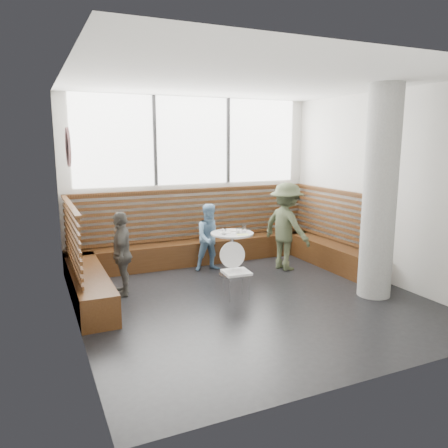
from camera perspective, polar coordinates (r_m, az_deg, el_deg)
name	(u,v)px	position (r m, az deg, el deg)	size (l,w,h in m)	color
room	(252,195)	(6.37, 3.69, 3.78)	(5.00, 5.00, 3.20)	silver
booth	(207,248)	(8.17, -2.23, -3.16)	(5.00, 2.50, 1.44)	#3E230F
concrete_column	(380,194)	(6.97, 19.70, 3.77)	(0.50, 0.50, 3.20)	gray
wall_art	(68,147)	(6.00, -19.71, 9.44)	(0.50, 0.50, 0.03)	white
cafe_table	(232,245)	(7.77, 1.06, -2.74)	(0.76, 0.76, 0.78)	silver
cafe_chair	(234,266)	(6.69, 1.37, -5.53)	(0.41, 0.40, 0.85)	white
adult_man	(286,227)	(8.17, 8.14, -0.33)	(1.05, 0.60, 1.63)	#464F34
child_back	(211,237)	(8.06, -1.73, -1.77)	(0.61, 0.47, 1.25)	#6992B7
child_left	(122,254)	(6.95, -13.19, -3.79)	(0.77, 0.32, 1.32)	#52504B
plate_near	(225,232)	(7.72, 0.13, -1.08)	(0.21, 0.21, 0.01)	white
plate_far	(235,230)	(7.87, 1.38, -0.85)	(0.20, 0.20, 0.01)	white
glass_left	(224,231)	(7.53, 0.03, -0.99)	(0.07, 0.07, 0.12)	white
glass_mid	(238,230)	(7.68, 1.85, -0.82)	(0.06, 0.06, 0.10)	white
glass_right	(244,229)	(7.78, 2.61, -0.60)	(0.08, 0.08, 0.12)	white
menu_card	(243,235)	(7.56, 2.46, -1.39)	(0.20, 0.14, 0.00)	#A5C64C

